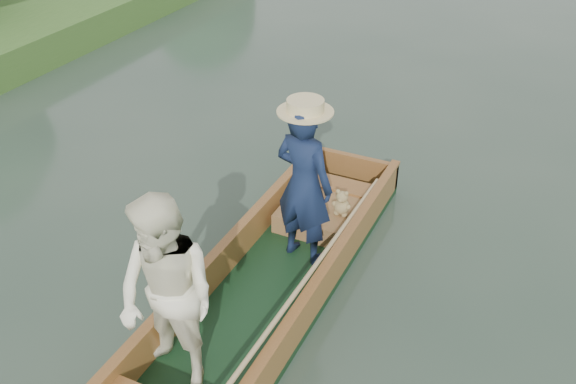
% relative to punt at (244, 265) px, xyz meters
% --- Properties ---
extents(ground, '(120.00, 120.00, 0.00)m').
position_rel_punt_xyz_m(ground, '(0.05, 0.18, -0.63)').
color(ground, '#283D30').
rests_on(ground, ground).
extents(punt, '(1.21, 5.00, 1.82)m').
position_rel_punt_xyz_m(punt, '(0.00, 0.00, 0.00)').
color(punt, '#133219').
rests_on(punt, ground).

